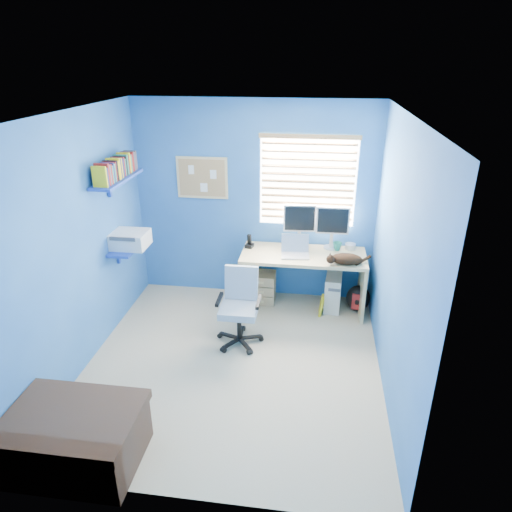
# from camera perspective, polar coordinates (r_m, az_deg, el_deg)

# --- Properties ---
(floor) EXTENTS (3.00, 3.20, 0.00)m
(floor) POSITION_cam_1_polar(r_m,az_deg,el_deg) (4.88, -2.86, -13.28)
(floor) COLOR tan
(floor) RESTS_ON ground
(ceiling) EXTENTS (3.00, 3.20, 0.00)m
(ceiling) POSITION_cam_1_polar(r_m,az_deg,el_deg) (3.92, -3.63, 17.28)
(ceiling) COLOR white
(ceiling) RESTS_ON wall_back
(wall_back) EXTENTS (3.00, 0.01, 2.50)m
(wall_back) POSITION_cam_1_polar(r_m,az_deg,el_deg) (5.73, -0.20, 6.67)
(wall_back) COLOR #245CA7
(wall_back) RESTS_ON ground
(wall_front) EXTENTS (3.00, 0.01, 2.50)m
(wall_front) POSITION_cam_1_polar(r_m,az_deg,el_deg) (2.90, -9.24, -12.44)
(wall_front) COLOR #245CA7
(wall_front) RESTS_ON ground
(wall_left) EXTENTS (0.01, 3.20, 2.50)m
(wall_left) POSITION_cam_1_polar(r_m,az_deg,el_deg) (4.75, -21.27, 1.25)
(wall_left) COLOR #245CA7
(wall_left) RESTS_ON ground
(wall_right) EXTENTS (0.01, 3.20, 2.50)m
(wall_right) POSITION_cam_1_polar(r_m,az_deg,el_deg) (4.24, 17.13, -0.84)
(wall_right) COLOR #245CA7
(wall_right) RESTS_ON ground
(desk) EXTENTS (1.50, 0.65, 0.74)m
(desk) POSITION_cam_1_polar(r_m,az_deg,el_deg) (5.69, 5.80, -3.16)
(desk) COLOR tan
(desk) RESTS_ON floor
(laptop) EXTENTS (0.35, 0.29, 0.22)m
(laptop) POSITION_cam_1_polar(r_m,az_deg,el_deg) (5.43, 4.95, 1.07)
(laptop) COLOR silver
(laptop) RESTS_ON desk
(monitor_left) EXTENTS (0.41, 0.15, 0.54)m
(monitor_left) POSITION_cam_1_polar(r_m,az_deg,el_deg) (5.67, 5.48, 3.82)
(monitor_left) COLOR silver
(monitor_left) RESTS_ON desk
(monitor_right) EXTENTS (0.40, 0.13, 0.54)m
(monitor_right) POSITION_cam_1_polar(r_m,az_deg,el_deg) (5.65, 9.50, 3.50)
(monitor_right) COLOR silver
(monitor_right) RESTS_ON desk
(phone) EXTENTS (0.11, 0.13, 0.17)m
(phone) POSITION_cam_1_polar(r_m,az_deg,el_deg) (5.66, -0.83, 1.90)
(phone) COLOR black
(phone) RESTS_ON desk
(mug) EXTENTS (0.10, 0.09, 0.10)m
(mug) POSITION_cam_1_polar(r_m,az_deg,el_deg) (5.68, 10.12, 1.20)
(mug) COLOR #207E66
(mug) RESTS_ON desk
(cd_spindle) EXTENTS (0.13, 0.13, 0.07)m
(cd_spindle) POSITION_cam_1_polar(r_m,az_deg,el_deg) (5.75, 11.71, 1.18)
(cd_spindle) COLOR silver
(cd_spindle) RESTS_ON desk
(cat) EXTENTS (0.40, 0.28, 0.13)m
(cat) POSITION_cam_1_polar(r_m,az_deg,el_deg) (5.32, 11.26, -0.37)
(cat) COLOR black
(cat) RESTS_ON desk
(tower_pc) EXTENTS (0.22, 0.45, 0.45)m
(tower_pc) POSITION_cam_1_polar(r_m,az_deg,el_deg) (5.82, 9.61, -4.33)
(tower_pc) COLOR beige
(tower_pc) RESTS_ON floor
(drawer_boxes) EXTENTS (0.35, 0.28, 0.41)m
(drawer_boxes) POSITION_cam_1_polar(r_m,az_deg,el_deg) (5.88, 0.68, -3.90)
(drawer_boxes) COLOR tan
(drawer_boxes) RESTS_ON floor
(yellow_book) EXTENTS (0.03, 0.17, 0.24)m
(yellow_book) POSITION_cam_1_polar(r_m,az_deg,el_deg) (5.70, 8.16, -6.13)
(yellow_book) COLOR yellow
(yellow_book) RESTS_ON floor
(backpack) EXTENTS (0.31, 0.25, 0.34)m
(backpack) POSITION_cam_1_polar(r_m,az_deg,el_deg) (5.83, 12.64, -5.18)
(backpack) COLOR black
(backpack) RESTS_ON floor
(bed_corner) EXTENTS (0.97, 0.69, 0.47)m
(bed_corner) POSITION_cam_1_polar(r_m,az_deg,el_deg) (4.04, -21.65, -20.42)
(bed_corner) COLOR #482D21
(bed_corner) RESTS_ON floor
(office_chair) EXTENTS (0.49, 0.49, 0.85)m
(office_chair) POSITION_cam_1_polar(r_m,az_deg,el_deg) (5.05, -2.05, -7.52)
(office_chair) COLOR black
(office_chair) RESTS_ON floor
(window_blinds) EXTENTS (1.15, 0.05, 1.10)m
(window_blinds) POSITION_cam_1_polar(r_m,az_deg,el_deg) (5.56, 6.48, 9.21)
(window_blinds) COLOR white
(window_blinds) RESTS_ON ground
(corkboard) EXTENTS (0.64, 0.02, 0.52)m
(corkboard) POSITION_cam_1_polar(r_m,az_deg,el_deg) (5.75, -6.75, 9.68)
(corkboard) COLOR tan
(corkboard) RESTS_ON ground
(wall_shelves) EXTENTS (0.42, 0.90, 1.05)m
(wall_shelves) POSITION_cam_1_polar(r_m,az_deg,el_deg) (5.25, -16.41, 6.18)
(wall_shelves) COLOR #1E41AB
(wall_shelves) RESTS_ON ground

